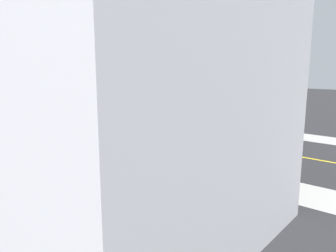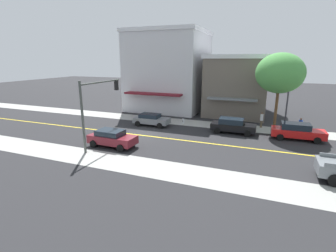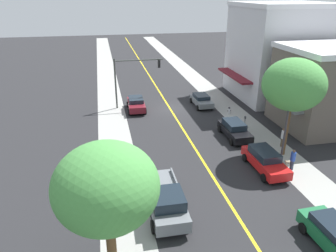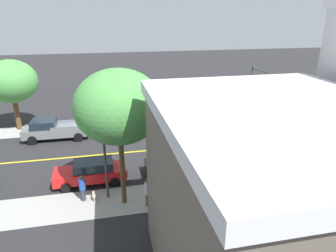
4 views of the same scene
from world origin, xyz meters
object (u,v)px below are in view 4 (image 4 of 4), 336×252
at_px(grey_pickup_truck, 54,129).
at_px(pedestrian_blue_shirt, 82,188).
at_px(street_tree_left_near, 119,107).
at_px(street_tree_right_corner, 11,82).
at_px(parking_meter, 207,171).
at_px(pedestrian_white_shirt, 147,192).
at_px(small_dog, 94,195).
at_px(traffic_light_mast, 260,86).
at_px(black_sedan_left_curb, 178,163).
at_px(street_lamp, 104,145).
at_px(fire_hydrant, 268,173).
at_px(grey_sedan_left_curb, 291,151).
at_px(maroon_sedan_right_curb, 247,118).
at_px(red_sedan_left_curb, 91,171).

bearing_deg(grey_pickup_truck, pedestrian_blue_shirt, 106.87).
distance_m(street_tree_left_near, pedestrian_blue_shirt, 5.75).
bearing_deg(street_tree_right_corner, grey_pickup_truck, -131.78).
height_order(parking_meter, pedestrian_white_shirt, pedestrian_white_shirt).
height_order(pedestrian_white_shirt, small_dog, pedestrian_white_shirt).
distance_m(traffic_light_mast, black_sedan_left_curb, 13.88).
xyz_separation_m(grey_pickup_truck, pedestrian_blue_shirt, (-10.55, -3.04, -0.04)).
relative_size(traffic_light_mast, street_lamp, 1.03).
relative_size(fire_hydrant, grey_sedan_left_curb, 0.19).
xyz_separation_m(street_tree_right_corner, small_dog, (-14.06, -7.49, -4.47)).
xyz_separation_m(street_tree_left_near, small_dog, (0.62, 1.81, -5.75)).
bearing_deg(maroon_sedan_right_curb, pedestrian_blue_shirt, 34.40).
relative_size(parking_meter, black_sedan_left_curb, 0.31).
bearing_deg(grey_sedan_left_curb, traffic_light_mast, -99.92).
relative_size(street_lamp, maroon_sedan_right_curb, 1.34).
relative_size(parking_meter, pedestrian_white_shirt, 0.80).
height_order(street_tree_right_corner, parking_meter, street_tree_right_corner).
relative_size(pedestrian_white_shirt, pedestrian_blue_shirt, 1.03).
relative_size(fire_hydrant, red_sedan_left_curb, 0.17).
relative_size(street_lamp, pedestrian_blue_shirt, 3.33).
distance_m(red_sedan_left_curb, grey_sedan_left_curb, 15.18).
bearing_deg(black_sedan_left_curb, street_lamp, 21.68).
bearing_deg(street_tree_right_corner, black_sedan_left_curb, -131.78).
xyz_separation_m(street_lamp, maroon_sedan_right_curb, (10.19, -14.27, -2.79)).
xyz_separation_m(parking_meter, red_sedan_left_curb, (1.75, 7.56, -0.10)).
bearing_deg(pedestrian_blue_shirt, grey_pickup_truck, -42.15).
height_order(street_tree_left_near, black_sedan_left_curb, street_tree_left_near).
bearing_deg(parking_meter, small_dog, 93.07).
height_order(fire_hydrant, red_sedan_left_curb, red_sedan_left_curb).
relative_size(parking_meter, street_lamp, 0.25).
bearing_deg(small_dog, grey_pickup_truck, 13.52).
distance_m(red_sedan_left_curb, small_dog, 2.21).
bearing_deg(pedestrian_blue_shirt, red_sedan_left_curb, -70.60).
bearing_deg(grey_pickup_truck, red_sedan_left_curb, 113.18).
xyz_separation_m(grey_sedan_left_curb, small_dog, (-2.50, 15.02, -0.43)).
xyz_separation_m(red_sedan_left_curb, grey_sedan_left_curb, (0.35, -15.18, -0.09)).
distance_m(street_tree_right_corner, grey_sedan_left_curb, 25.62).
relative_size(street_tree_right_corner, pedestrian_blue_shirt, 4.01).
relative_size(traffic_light_mast, small_dog, 9.42).
relative_size(grey_sedan_left_curb, pedestrian_blue_shirt, 2.42).
bearing_deg(street_tree_left_near, fire_hydrant, -85.18).
bearing_deg(street_tree_left_near, pedestrian_white_shirt, -115.28).
height_order(street_tree_right_corner, traffic_light_mast, street_tree_right_corner).
bearing_deg(fire_hydrant, black_sedan_left_curb, 72.50).
xyz_separation_m(street_lamp, black_sedan_left_curb, (2.01, -4.99, -2.77)).
bearing_deg(small_dog, grey_sedan_left_curb, -86.02).
height_order(parking_meter, maroon_sedan_right_curb, maroon_sedan_right_curb).
bearing_deg(black_sedan_left_curb, fire_hydrant, 162.23).
bearing_deg(fire_hydrant, small_dog, 91.11).
bearing_deg(grey_pickup_truck, traffic_light_mast, -179.19).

